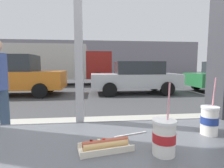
# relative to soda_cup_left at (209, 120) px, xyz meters

# --- Properties ---
(ground_plane) EXTENTS (60.00, 60.00, 0.00)m
(ground_plane) POSITION_rel_soda_cup_left_xyz_m (-0.72, 8.25, -1.07)
(ground_plane) COLOR #424244
(sidewalk_strip) EXTENTS (16.00, 2.80, 0.16)m
(sidewalk_strip) POSITION_rel_soda_cup_left_xyz_m (-0.72, 1.85, -1.00)
(sidewalk_strip) COLOR #B2ADA3
(sidewalk_strip) RESTS_ON ground
(window_wall) EXTENTS (2.75, 0.20, 2.90)m
(window_wall) POSITION_rel_soda_cup_left_xyz_m (-0.72, 0.33, 0.68)
(window_wall) COLOR #2D2D33
(window_wall) RESTS_ON ground
(building_facade_far) EXTENTS (28.00, 1.20, 4.50)m
(building_facade_far) POSITION_rel_soda_cup_left_xyz_m (-0.72, 21.95, 1.18)
(building_facade_far) COLOR gray
(building_facade_far) RESTS_ON ground
(soda_cup_left) EXTENTS (0.09, 0.09, 0.31)m
(soda_cup_left) POSITION_rel_soda_cup_left_xyz_m (0.00, 0.00, 0.00)
(soda_cup_left) COLOR silver
(soda_cup_left) RESTS_ON window_counter
(soda_cup_right) EXTENTS (0.10, 0.10, 0.31)m
(soda_cup_right) POSITION_rel_soda_cup_left_xyz_m (-0.33, -0.18, -0.00)
(soda_cup_right) COLOR silver
(soda_cup_right) RESTS_ON window_counter
(hotdog_tray_far) EXTENTS (0.25, 0.14, 0.05)m
(hotdog_tray_far) POSITION_rel_soda_cup_left_xyz_m (-0.57, -0.12, -0.06)
(hotdog_tray_far) COLOR beige
(hotdog_tray_far) RESTS_ON window_counter
(loose_straw) EXTENTS (0.18, 0.06, 0.01)m
(loose_straw) POSITION_rel_soda_cup_left_xyz_m (-0.43, 0.04, -0.08)
(loose_straw) COLOR white
(loose_straw) RESTS_ON window_counter
(parked_car_orange) EXTENTS (4.55, 1.99, 1.86)m
(parked_car_orange) POSITION_rel_soda_cup_left_xyz_m (-4.32, 7.60, -0.14)
(parked_car_orange) COLOR orange
(parked_car_orange) RESTS_ON ground
(parked_car_silver) EXTENTS (4.27, 1.97, 1.57)m
(parked_car_silver) POSITION_rel_soda_cup_left_xyz_m (1.47, 7.60, -0.26)
(parked_car_silver) COLOR #BCBCC1
(parked_car_silver) RESTS_ON ground
(box_truck) EXTENTS (7.32, 2.44, 2.82)m
(box_truck) POSITION_rel_soda_cup_left_xyz_m (-3.12, 12.18, 0.49)
(box_truck) COLOR beige
(box_truck) RESTS_ON ground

